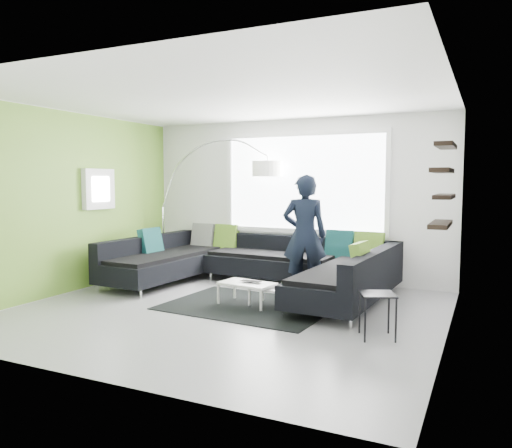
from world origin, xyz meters
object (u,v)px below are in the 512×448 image
(sectional_sofa, at_px, (248,266))
(arc_lamp, at_px, (163,207))
(coffee_table, at_px, (260,295))
(laptop, at_px, (250,282))
(side_table, at_px, (377,316))
(person, at_px, (305,235))

(sectional_sofa, relative_size, arc_lamp, 1.76)
(sectional_sofa, distance_m, arc_lamp, 2.41)
(sectional_sofa, relative_size, coffee_table, 4.46)
(sectional_sofa, xyz_separation_m, laptop, (0.42, -0.82, -0.07))
(sectional_sofa, bearing_deg, arc_lamp, 164.86)
(side_table, distance_m, laptop, 2.02)
(sectional_sofa, distance_m, coffee_table, 0.97)
(side_table, distance_m, person, 2.32)
(coffee_table, xyz_separation_m, arc_lamp, (-2.69, 1.49, 1.08))
(coffee_table, relative_size, laptop, 3.23)
(sectional_sofa, distance_m, person, 1.02)
(sectional_sofa, height_order, coffee_table, sectional_sofa)
(side_table, bearing_deg, person, 130.79)
(sectional_sofa, xyz_separation_m, arc_lamp, (-2.14, 0.72, 0.84))
(arc_lamp, bearing_deg, sectional_sofa, -24.94)
(side_table, bearing_deg, laptop, 160.25)
(arc_lamp, relative_size, person, 1.36)
(side_table, relative_size, laptop, 1.66)
(sectional_sofa, distance_m, laptop, 0.92)
(arc_lamp, bearing_deg, coffee_table, -35.22)
(sectional_sofa, height_order, arc_lamp, arc_lamp)
(coffee_table, bearing_deg, arc_lamp, 159.70)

